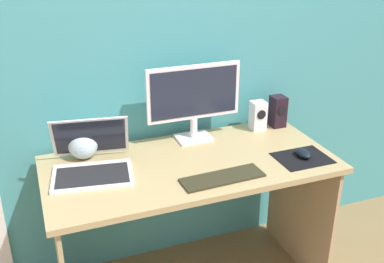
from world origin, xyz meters
TOP-DOWN VIEW (x-y plane):
  - wall_back at (0.00, 0.37)m, footprint 6.00×0.04m
  - desk at (0.00, 0.00)m, footprint 1.36×0.64m
  - monitor at (0.11, 0.23)m, footprint 0.49×0.14m
  - speaker_right at (0.60, 0.23)m, footprint 0.07×0.08m
  - speaker_near_monitor at (0.48, 0.23)m, footprint 0.08×0.08m
  - laptop at (-0.44, 0.07)m, footprint 0.40×0.39m
  - fishbowl at (-0.46, 0.23)m, footprint 0.14×0.14m
  - keyboard_external at (0.08, -0.20)m, footprint 0.38×0.13m
  - mousepad at (0.51, -0.15)m, footprint 0.25×0.20m
  - mouse at (0.52, -0.15)m, footprint 0.06×0.10m

SIDE VIEW (x-z plane):
  - desk at x=0.00m, z-range 0.21..0.96m
  - mousepad at x=0.51m, z-range 0.75..0.75m
  - keyboard_external at x=0.08m, z-range 0.75..0.76m
  - mouse at x=0.52m, z-range 0.75..0.79m
  - laptop at x=-0.44m, z-range 0.68..0.91m
  - fishbowl at x=-0.46m, z-range 0.75..0.89m
  - speaker_near_monitor at x=0.48m, z-range 0.75..0.91m
  - speaker_right at x=0.60m, z-range 0.75..0.92m
  - monitor at x=0.11m, z-range 0.78..1.17m
  - wall_back at x=0.00m, z-range 0.00..2.50m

